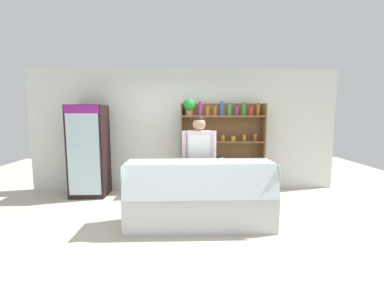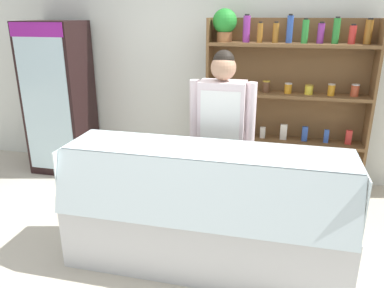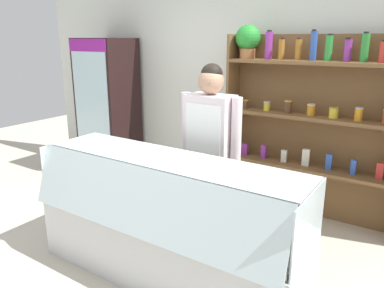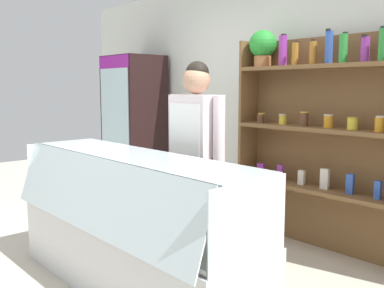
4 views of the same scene
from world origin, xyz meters
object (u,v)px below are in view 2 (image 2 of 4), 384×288
Objects in this scene: drinks_fridge at (59,99)px; deli_display_case at (204,230)px; shelving_unit at (280,91)px; shop_clerk at (222,128)px.

drinks_fridge reaches higher than deli_display_case.
drinks_fridge is at bearing 144.67° from deli_display_case.
drinks_fridge is at bearing -177.46° from shelving_unit.
shelving_unit is at bearing 2.54° from drinks_fridge.
shelving_unit reaches higher than shop_clerk.
deli_display_case is at bearing -92.46° from shop_clerk.
drinks_fridge reaches higher than shop_clerk.
shelving_unit is at bearing 72.92° from deli_display_case.
shop_clerk is (0.03, 0.62, 0.69)m from deli_display_case.
drinks_fridge is 0.93× the size of shelving_unit.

